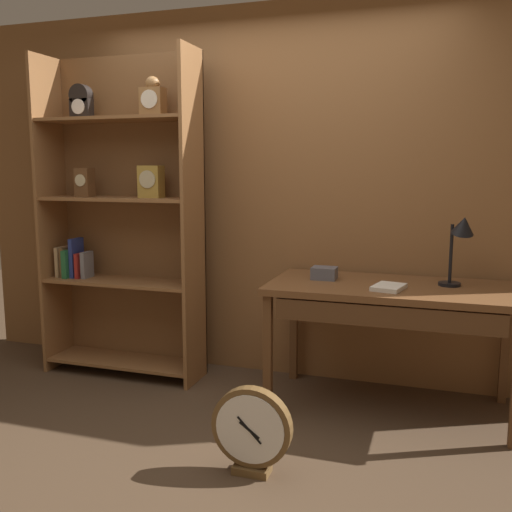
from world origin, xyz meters
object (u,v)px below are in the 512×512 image
bookshelf (121,218)px  desk_lamp (460,236)px  open_repair_manual (389,287)px  toolbox_small (324,273)px  workbench (391,299)px  round_clock_large (252,430)px

bookshelf → desk_lamp: bookshelf is taller
open_repair_manual → toolbox_small: bearing=168.5°
bookshelf → open_repair_manual: bearing=-6.4°
bookshelf → workbench: 1.95m
bookshelf → toolbox_small: bearing=-1.0°
desk_lamp → round_clock_large: 1.65m
round_clock_large → desk_lamp: bearing=48.1°
desk_lamp → open_repair_manual: (-0.38, -0.18, -0.29)m
workbench → round_clock_large: size_ratio=3.34×
workbench → toolbox_small: 0.45m
desk_lamp → toolbox_small: 0.85m
bookshelf → toolbox_small: (1.48, -0.03, -0.31)m
desk_lamp → open_repair_manual: 0.52m
desk_lamp → toolbox_small: bearing=179.5°
bookshelf → round_clock_large: 1.95m
bookshelf → round_clock_large: bookshelf is taller
toolbox_small → open_repair_manual: size_ratio=0.71×
round_clock_large → toolbox_small: bearing=82.7°
open_repair_manual → bookshelf: bearing=-173.8°
desk_lamp → toolbox_small: size_ratio=2.84×
toolbox_small → round_clock_large: bearing=-97.3°
workbench → desk_lamp: (0.38, 0.08, 0.38)m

